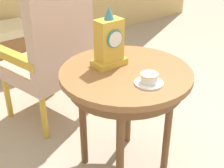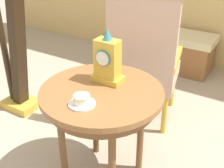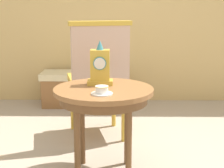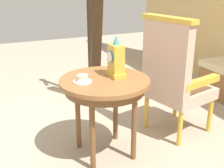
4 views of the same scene
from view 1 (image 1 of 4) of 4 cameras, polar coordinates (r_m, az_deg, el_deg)
The scene contains 4 objects.
side_table at distance 1.77m, azimuth 2.47°, elevation 0.13°, with size 0.73×0.73×0.68m.
teacup_left at distance 1.60m, azimuth 6.67°, elevation 0.84°, with size 0.15×0.15×0.06m.
mantel_clock at distance 1.74m, azimuth -0.50°, elevation 7.44°, with size 0.19×0.11×0.34m.
armchair at distance 2.29m, azimuth -10.78°, elevation 6.23°, with size 0.64×0.64×1.14m.
Camera 1 is at (-0.99, -1.12, 1.45)m, focal length 50.83 mm.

